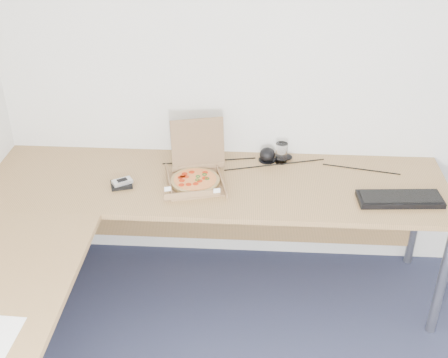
# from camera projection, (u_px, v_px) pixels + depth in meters

# --- Properties ---
(room_shell) EXTENTS (3.50, 3.50, 2.50)m
(room_shell) POSITION_uv_depth(u_px,v_px,m) (353.00, 284.00, 1.67)
(room_shell) COLOR silver
(room_shell) RESTS_ON ground
(desk) EXTENTS (2.50, 2.20, 0.73)m
(desk) POSITION_uv_depth(u_px,v_px,m) (143.00, 230.00, 2.83)
(desk) COLOR #9B7343
(desk) RESTS_ON ground
(pizza_box) EXTENTS (0.29, 0.34, 0.30)m
(pizza_box) POSITION_uv_depth(u_px,v_px,m) (196.00, 177.00, 3.14)
(pizza_box) COLOR olive
(pizza_box) RESTS_ON desk
(drinking_glass) EXTENTS (0.07, 0.07, 0.12)m
(drinking_glass) POSITION_uv_depth(u_px,v_px,m) (281.00, 153.00, 3.32)
(drinking_glass) COLOR white
(drinking_glass) RESTS_ON desk
(keyboard) EXTENTS (0.44, 0.18, 0.03)m
(keyboard) POSITION_uv_depth(u_px,v_px,m) (400.00, 199.00, 2.99)
(keyboard) COLOR black
(keyboard) RESTS_ON desk
(mouse) EXTENTS (0.11, 0.08, 0.04)m
(mouse) POSITION_uv_depth(u_px,v_px,m) (284.00, 157.00, 3.37)
(mouse) COLOR black
(mouse) RESTS_ON desk
(wallet) EXTENTS (0.13, 0.12, 0.02)m
(wallet) POSITION_uv_depth(u_px,v_px,m) (122.00, 184.00, 3.12)
(wallet) COLOR black
(wallet) RESTS_ON desk
(phone) EXTENTS (0.12, 0.10, 0.02)m
(phone) POSITION_uv_depth(u_px,v_px,m) (122.00, 182.00, 3.11)
(phone) COLOR #B2B5BA
(phone) RESTS_ON wallet
(dome_speaker) EXTENTS (0.10, 0.10, 0.09)m
(dome_speaker) POSITION_uv_depth(u_px,v_px,m) (267.00, 154.00, 3.35)
(dome_speaker) COLOR black
(dome_speaker) RESTS_ON desk
(cable_bundle) EXTENTS (0.64, 0.13, 0.01)m
(cable_bundle) POSITION_uv_depth(u_px,v_px,m) (275.00, 165.00, 3.32)
(cable_bundle) COLOR black
(cable_bundle) RESTS_ON desk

